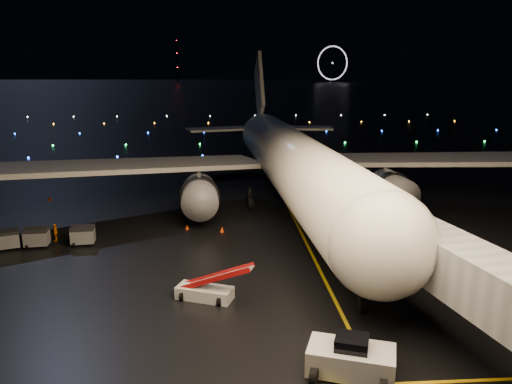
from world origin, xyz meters
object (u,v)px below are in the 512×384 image
(belt_loader, at_px, (204,280))
(crew_c, at_px, (55,232))
(baggage_cart_2, at_px, (37,237))
(airliner, at_px, (287,125))
(baggage_cart_0, at_px, (83,235))
(baggage_cart_1, at_px, (7,240))
(pushback_tug, at_px, (351,355))

(belt_loader, height_order, crew_c, belt_loader)
(belt_loader, distance_m, baggage_cart_2, 19.76)
(belt_loader, bearing_deg, crew_c, 158.37)
(belt_loader, height_order, baggage_cart_2, belt_loader)
(airliner, relative_size, baggage_cart_0, 32.40)
(baggage_cart_1, bearing_deg, baggage_cart_0, -13.40)
(crew_c, relative_size, baggage_cart_1, 0.82)
(baggage_cart_2, bearing_deg, baggage_cart_1, -174.40)
(baggage_cart_2, bearing_deg, crew_c, 46.85)
(pushback_tug, height_order, baggage_cart_0, pushback_tug)
(crew_c, relative_size, baggage_cart_2, 0.81)
(baggage_cart_0, bearing_deg, crew_c, 152.48)
(belt_loader, distance_m, baggage_cart_1, 21.52)
(crew_c, distance_m, baggage_cart_1, 4.15)
(baggage_cart_0, bearing_deg, pushback_tug, -52.90)
(pushback_tug, xyz_separation_m, baggage_cart_0, (-19.69, 21.89, -0.20))
(pushback_tug, height_order, baggage_cart_1, pushback_tug)
(pushback_tug, height_order, belt_loader, belt_loader)
(baggage_cart_2, bearing_deg, baggage_cart_0, -0.44)
(pushback_tug, bearing_deg, baggage_cart_0, 151.51)
(airliner, bearing_deg, belt_loader, -112.11)
(airliner, distance_m, baggage_cart_0, 26.50)
(baggage_cart_0, bearing_deg, baggage_cart_2, 179.60)
(belt_loader, xyz_separation_m, baggage_cart_1, (-18.18, 11.49, -0.53))
(crew_c, bearing_deg, pushback_tug, 34.14)
(airliner, xyz_separation_m, crew_c, (-23.72, -12.73, -8.63))
(baggage_cart_2, bearing_deg, belt_loader, -42.16)
(belt_loader, relative_size, crew_c, 3.45)
(crew_c, height_order, baggage_cart_2, baggage_cart_2)
(airliner, xyz_separation_m, pushback_tug, (-1.15, -35.82, -8.39))
(crew_c, bearing_deg, belt_loader, 36.96)
(belt_loader, height_order, baggage_cart_1, belt_loader)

